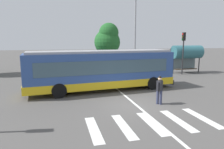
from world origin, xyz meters
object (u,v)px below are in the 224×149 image
object	(u,v)px
background_tree_right	(108,39)
bus_stop_shelter	(187,53)
pedestrian_crossing_street	(160,89)
parked_car_silver	(47,66)
parked_car_charcoal	(111,64)
city_transit_bus	(102,70)
parked_car_white	(129,63)
parked_car_blue	(69,65)
twin_arm_street_lamp	(135,25)
traffic_light_far_corner	(183,46)
parked_car_teal	(90,65)

from	to	relation	value
background_tree_right	bus_stop_shelter	bearing A→B (deg)	-40.51
pedestrian_crossing_street	parked_car_silver	bearing A→B (deg)	115.26
parked_car_charcoal	city_transit_bus	bearing A→B (deg)	-107.63
parked_car_white	bus_stop_shelter	distance (m)	7.76
parked_car_blue	background_tree_right	xyz separation A→B (m)	(5.52, 1.51, 3.21)
bus_stop_shelter	background_tree_right	world-z (taller)	background_tree_right
city_transit_bus	parked_car_blue	size ratio (longest dim) A/B	2.52
city_transit_bus	parked_car_blue	world-z (taller)	city_transit_bus
parked_car_white	background_tree_right	distance (m)	4.40
city_transit_bus	bus_stop_shelter	distance (m)	13.02
parked_car_blue	parked_car_white	world-z (taller)	same
bus_stop_shelter	twin_arm_street_lamp	bearing A→B (deg)	164.80
parked_car_blue	parked_car_charcoal	bearing A→B (deg)	-4.88
parked_car_white	bus_stop_shelter	size ratio (longest dim) A/B	1.25
parked_car_silver	traffic_light_far_corner	size ratio (longest dim) A/B	0.96
parked_car_blue	background_tree_right	distance (m)	6.56
traffic_light_far_corner	pedestrian_crossing_street	bearing A→B (deg)	-129.15
parked_car_white	parked_car_silver	bearing A→B (deg)	-177.75
parked_car_charcoal	parked_car_white	world-z (taller)	same
parked_car_white	traffic_light_far_corner	distance (m)	7.91
parked_car_silver	twin_arm_street_lamp	size ratio (longest dim) A/B	0.49
city_transit_bus	parked_car_blue	bearing A→B (deg)	100.17
parked_car_charcoal	parked_car_white	distance (m)	2.61
city_transit_bus	parked_car_white	world-z (taller)	city_transit_bus
parked_car_silver	parked_car_teal	bearing A→B (deg)	-2.02
traffic_light_far_corner	bus_stop_shelter	size ratio (longest dim) A/B	1.30
parked_car_teal	bus_stop_shelter	bearing A→B (deg)	-23.16
pedestrian_crossing_street	parked_car_white	distance (m)	16.10
pedestrian_crossing_street	parked_car_silver	distance (m)	16.92
pedestrian_crossing_street	parked_car_charcoal	world-z (taller)	pedestrian_crossing_street
pedestrian_crossing_street	background_tree_right	bearing A→B (deg)	87.09
pedestrian_crossing_street	parked_car_teal	distance (m)	15.25
traffic_light_far_corner	background_tree_right	xyz separation A→B (m)	(-6.89, 7.76, 0.81)
parked_car_charcoal	bus_stop_shelter	distance (m)	9.53
city_transit_bus	parked_car_white	xyz separation A→B (m)	(6.05, 11.33, -0.82)
twin_arm_street_lamp	bus_stop_shelter	bearing A→B (deg)	-15.20
pedestrian_crossing_street	parked_car_teal	xyz separation A→B (m)	(-2.02, 15.12, -0.20)
pedestrian_crossing_street	background_tree_right	size ratio (longest dim) A/B	0.28
bus_stop_shelter	traffic_light_far_corner	bearing A→B (deg)	-141.08
background_tree_right	twin_arm_street_lamp	bearing A→B (deg)	-68.45
pedestrian_crossing_street	parked_car_blue	xyz separation A→B (m)	(-4.64, 15.79, -0.20)
city_transit_bus	bus_stop_shelter	size ratio (longest dim) A/B	3.20
parked_car_white	bus_stop_shelter	world-z (taller)	bus_stop_shelter
pedestrian_crossing_street	bus_stop_shelter	world-z (taller)	bus_stop_shelter
pedestrian_crossing_street	bus_stop_shelter	size ratio (longest dim) A/B	0.47
city_transit_bus	traffic_light_far_corner	xyz separation A→B (m)	(10.37, 5.15, 1.57)
parked_car_white	traffic_light_far_corner	world-z (taller)	traffic_light_far_corner
city_transit_bus	pedestrian_crossing_street	size ratio (longest dim) A/B	6.75
parked_car_charcoal	traffic_light_far_corner	distance (m)	9.31
parked_car_teal	background_tree_right	bearing A→B (deg)	37.00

